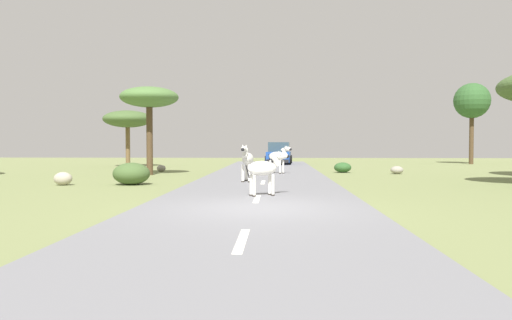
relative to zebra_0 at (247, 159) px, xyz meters
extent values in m
plane|color=olive|center=(0.79, -8.27, -0.99)|extent=(90.00, 90.00, 0.00)
cube|color=slate|center=(0.67, -8.27, -0.97)|extent=(6.00, 64.00, 0.05)
cube|color=silver|center=(0.67, -12.27, -0.94)|extent=(0.16, 2.00, 0.01)
cube|color=silver|center=(0.67, -6.27, -0.94)|extent=(0.16, 2.00, 0.01)
cube|color=silver|center=(0.67, -0.27, -0.94)|extent=(0.16, 2.00, 0.01)
cube|color=silver|center=(0.67, 5.73, -0.94)|extent=(0.16, 2.00, 0.01)
cube|color=silver|center=(0.67, 11.73, -0.94)|extent=(0.16, 2.00, 0.01)
cube|color=silver|center=(0.67, 17.73, -0.94)|extent=(0.16, 2.00, 0.01)
ellipsoid|color=silver|center=(0.01, 0.09, 0.02)|extent=(0.59, 1.14, 0.52)
cylinder|color=silver|center=(-0.18, -0.24, -0.57)|extent=(0.12, 0.12, 0.74)
cylinder|color=#28231E|center=(-0.18, -0.24, -0.92)|extent=(0.14, 0.14, 0.05)
cylinder|color=silver|center=(0.10, -0.28, -0.57)|extent=(0.12, 0.12, 0.74)
cylinder|color=#28231E|center=(0.10, -0.28, -0.92)|extent=(0.14, 0.14, 0.05)
cylinder|color=silver|center=(-0.07, 0.47, -0.57)|extent=(0.12, 0.12, 0.74)
cylinder|color=#28231E|center=(-0.07, 0.47, -0.92)|extent=(0.14, 0.14, 0.05)
cylinder|color=silver|center=(0.20, 0.43, -0.57)|extent=(0.12, 0.12, 0.74)
cylinder|color=#28231E|center=(0.20, 0.43, -0.92)|extent=(0.14, 0.14, 0.05)
cylinder|color=silver|center=(-0.06, -0.42, 0.29)|extent=(0.25, 0.41, 0.44)
cube|color=black|center=(-0.06, -0.42, 0.38)|extent=(0.09, 0.36, 0.30)
ellipsoid|color=silver|center=(-0.10, -0.68, 0.45)|extent=(0.27, 0.50, 0.24)
ellipsoid|color=black|center=(-0.13, -0.87, 0.43)|extent=(0.16, 0.19, 0.14)
cone|color=silver|center=(-0.15, -0.55, 0.57)|extent=(0.10, 0.10, 0.14)
cone|color=silver|center=(-0.01, -0.57, 0.57)|extent=(0.10, 0.10, 0.14)
cylinder|color=black|center=(0.09, 0.63, -0.08)|extent=(0.06, 0.16, 0.44)
ellipsoid|color=silver|center=(0.79, -5.45, -0.09)|extent=(1.03, 0.76, 0.45)
cylinder|color=silver|center=(1.13, -5.42, -0.61)|extent=(0.13, 0.13, 0.65)
cylinder|color=#28231E|center=(1.13, -5.42, -0.92)|extent=(0.15, 0.15, 0.04)
cylinder|color=silver|center=(1.02, -5.20, -0.61)|extent=(0.13, 0.13, 0.65)
cylinder|color=#28231E|center=(1.02, -5.20, -0.92)|extent=(0.15, 0.15, 0.04)
cylinder|color=silver|center=(0.56, -5.69, -0.61)|extent=(0.13, 0.13, 0.65)
cylinder|color=#28231E|center=(0.56, -5.69, -0.92)|extent=(0.15, 0.15, 0.04)
cylinder|color=silver|center=(0.46, -5.47, -0.61)|extent=(0.13, 0.13, 0.65)
cylinder|color=#28231E|center=(0.46, -5.47, -0.92)|extent=(0.15, 0.15, 0.04)
cylinder|color=silver|center=(1.21, -5.25, 0.14)|extent=(0.38, 0.30, 0.39)
cube|color=black|center=(1.21, -5.25, 0.22)|extent=(0.30, 0.17, 0.27)
ellipsoid|color=silver|center=(1.41, -5.15, 0.28)|extent=(0.45, 0.34, 0.21)
ellipsoid|color=black|center=(1.56, -5.08, 0.27)|extent=(0.18, 0.17, 0.13)
cone|color=silver|center=(1.34, -5.25, 0.39)|extent=(0.10, 0.10, 0.12)
cone|color=silver|center=(1.29, -5.14, 0.39)|extent=(0.10, 0.10, 0.12)
cylinder|color=black|center=(0.36, -5.65, -0.18)|extent=(0.14, 0.09, 0.39)
ellipsoid|color=silver|center=(1.24, 5.88, -0.02)|extent=(1.08, 0.98, 0.49)
cylinder|color=silver|center=(1.42, 5.56, -0.59)|extent=(0.15, 0.15, 0.71)
cylinder|color=#28231E|center=(1.42, 5.56, -0.92)|extent=(0.17, 0.17, 0.05)
cylinder|color=silver|center=(1.59, 5.77, -0.59)|extent=(0.15, 0.15, 0.71)
cylinder|color=#28231E|center=(1.59, 5.77, -0.92)|extent=(0.17, 0.17, 0.05)
cylinder|color=silver|center=(0.89, 5.99, -0.59)|extent=(0.15, 0.15, 0.71)
cylinder|color=#28231E|center=(0.89, 5.99, -0.92)|extent=(0.17, 0.17, 0.05)
cylinder|color=silver|center=(1.06, 6.20, -0.59)|extent=(0.15, 0.15, 0.71)
cylinder|color=#28231E|center=(1.06, 6.20, -0.92)|extent=(0.17, 0.17, 0.05)
cylinder|color=silver|center=(1.63, 5.56, 0.24)|extent=(0.41, 0.38, 0.42)
cube|color=black|center=(1.63, 5.56, 0.32)|extent=(0.29, 0.25, 0.29)
ellipsoid|color=silver|center=(1.82, 5.41, 0.39)|extent=(0.47, 0.44, 0.23)
ellipsoid|color=black|center=(1.96, 5.29, 0.37)|extent=(0.21, 0.20, 0.14)
cone|color=silver|center=(1.69, 5.43, 0.51)|extent=(0.12, 0.12, 0.13)
cone|color=silver|center=(1.77, 5.53, 0.51)|extent=(0.12, 0.12, 0.13)
cylinder|color=black|center=(0.83, 6.21, -0.11)|extent=(0.14, 0.12, 0.42)
cube|color=#1E479E|center=(1.41, 18.24, -0.36)|extent=(2.03, 4.29, 0.80)
cube|color=#334751|center=(1.42, 18.44, 0.42)|extent=(1.76, 2.29, 0.76)
cube|color=black|center=(1.29, 16.08, -0.64)|extent=(1.72, 0.25, 0.24)
cylinder|color=black|center=(0.44, 16.94, -0.60)|extent=(0.26, 0.69, 0.68)
cylinder|color=black|center=(2.23, 16.84, -0.60)|extent=(0.26, 0.69, 0.68)
cylinder|color=black|center=(0.59, 19.64, -0.60)|extent=(0.26, 0.69, 0.68)
cylinder|color=black|center=(2.38, 19.54, -0.60)|extent=(0.26, 0.69, 0.68)
cylinder|color=#4C3823|center=(-5.51, 5.01, 0.80)|extent=(0.34, 0.34, 3.59)
ellipsoid|color=#4C7038|center=(-5.51, 5.01, 3.13)|extent=(3.07, 3.07, 1.08)
cylinder|color=brown|center=(-9.53, 14.03, 0.43)|extent=(0.32, 0.32, 2.84)
ellipsoid|color=#425B2D|center=(-9.53, 14.03, 2.46)|extent=(3.49, 3.49, 1.22)
cylinder|color=#4C3823|center=(17.12, 19.70, 1.02)|extent=(0.35, 0.35, 4.03)
sphere|color=#2D5628|center=(17.12, 19.70, 4.19)|extent=(2.86, 2.86, 2.86)
ellipsoid|color=#425B2D|center=(-4.61, -1.10, -0.55)|extent=(1.49, 1.34, 0.89)
ellipsoid|color=#2D5628|center=(5.03, 7.55, -0.70)|extent=(0.98, 0.88, 0.59)
ellipsoid|color=gray|center=(-5.66, 8.14, -0.80)|extent=(0.53, 0.44, 0.39)
ellipsoid|color=gray|center=(7.83, 6.39, -0.77)|extent=(0.69, 0.55, 0.43)
ellipsoid|color=#A89E8C|center=(-7.27, -1.45, -0.73)|extent=(0.73, 0.55, 0.53)
camera|label=1|loc=(1.25, -20.09, 0.65)|focal=33.57mm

